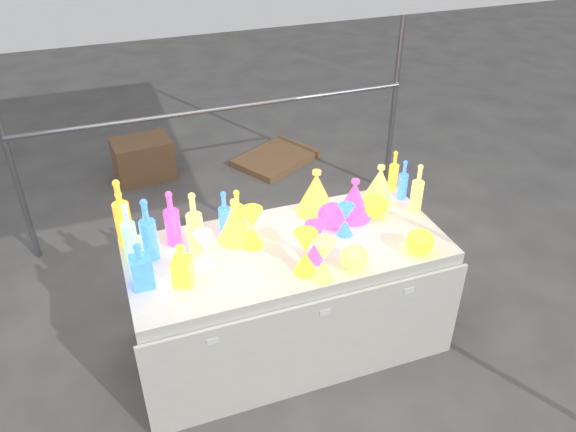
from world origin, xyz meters
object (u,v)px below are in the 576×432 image
object	(u,v)px
bottle_0	(122,217)
hourglass_0	(305,252)
globe_0	(420,243)
decanter_0	(182,264)
display_table	(289,297)
cardboard_box_closed	(143,159)
lampshade_0	(235,220)

from	to	relation	value
bottle_0	hourglass_0	size ratio (longest dim) A/B	1.32
bottle_0	hourglass_0	bearing A→B (deg)	-34.96
bottle_0	globe_0	bearing A→B (deg)	-23.44
bottle_0	globe_0	world-z (taller)	bottle_0
hourglass_0	decanter_0	bearing A→B (deg)	168.65
display_table	globe_0	world-z (taller)	globe_0
bottle_0	globe_0	distance (m)	1.65
display_table	cardboard_box_closed	size ratio (longest dim) A/B	3.53
cardboard_box_closed	bottle_0	bearing A→B (deg)	-104.16
globe_0	lampshade_0	world-z (taller)	lampshade_0
display_table	lampshade_0	xyz separation A→B (m)	(-0.25, 0.17, 0.50)
display_table	cardboard_box_closed	world-z (taller)	display_table
decanter_0	hourglass_0	world-z (taller)	hourglass_0
decanter_0	lampshade_0	size ratio (longest dim) A/B	0.95
hourglass_0	lampshade_0	distance (m)	0.49
cardboard_box_closed	bottle_0	size ratio (longest dim) A/B	1.57
bottle_0	cardboard_box_closed	bearing A→B (deg)	81.90
bottle_0	lampshade_0	distance (m)	0.62
cardboard_box_closed	globe_0	distance (m)	3.09
lampshade_0	globe_0	bearing A→B (deg)	-28.08
hourglass_0	cardboard_box_closed	bearing A→B (deg)	101.49
display_table	cardboard_box_closed	xyz separation A→B (m)	(-0.55, 2.48, -0.18)
bottle_0	globe_0	xyz separation A→B (m)	(1.51, -0.66, -0.10)
globe_0	lampshade_0	size ratio (longest dim) A/B	0.61
cardboard_box_closed	lampshade_0	xyz separation A→B (m)	(0.29, -2.31, 0.69)
cardboard_box_closed	bottle_0	distance (m)	2.27
display_table	decanter_0	size ratio (longest dim) A/B	7.49
display_table	decanter_0	distance (m)	0.80
decanter_0	display_table	bearing A→B (deg)	34.05
cardboard_box_closed	bottle_0	xyz separation A→B (m)	(-0.30, -2.12, 0.73)
decanter_0	globe_0	world-z (taller)	decanter_0
decanter_0	lampshade_0	world-z (taller)	lampshade_0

